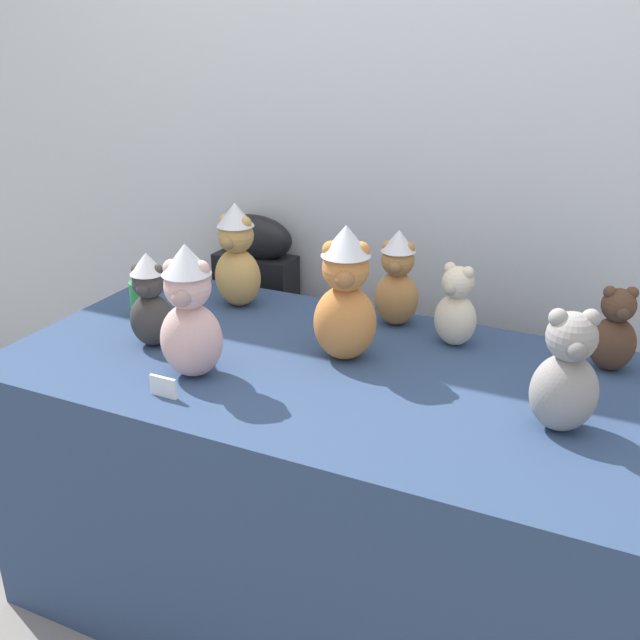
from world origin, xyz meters
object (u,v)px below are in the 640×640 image
at_px(display_table, 320,486).
at_px(party_cup_green, 144,300).
at_px(teddy_bear_ash, 566,375).
at_px(teddy_bear_charcoal, 150,301).
at_px(teddy_bear_blush, 190,313).
at_px(teddy_bear_ginger, 345,296).
at_px(teddy_bear_cream, 456,308).
at_px(teddy_bear_cocoa, 614,332).
at_px(teddy_bear_caramel, 397,279).
at_px(teddy_bear_honey, 237,256).
at_px(instrument_case, 258,343).

distance_m(display_table, party_cup_green, 0.73).
height_order(display_table, teddy_bear_ash, teddy_bear_ash).
distance_m(display_table, teddy_bear_charcoal, 0.67).
bearing_deg(display_table, teddy_bear_blush, -143.97).
relative_size(teddy_bear_ginger, teddy_bear_blush, 1.05).
bearing_deg(teddy_bear_ash, teddy_bear_charcoal, 158.99).
bearing_deg(teddy_bear_charcoal, teddy_bear_blush, -41.94).
relative_size(teddy_bear_charcoal, party_cup_green, 2.33).
relative_size(teddy_bear_ginger, teddy_bear_cream, 1.57).
bearing_deg(teddy_bear_ginger, display_table, -146.32).
height_order(teddy_bear_cocoa, teddy_bear_ash, teddy_bear_ash).
bearing_deg(teddy_bear_cream, teddy_bear_caramel, 177.34).
height_order(teddy_bear_charcoal, teddy_bear_cocoa, teddy_bear_charcoal).
height_order(teddy_bear_ginger, teddy_bear_caramel, teddy_bear_ginger).
bearing_deg(teddy_bear_cocoa, display_table, -176.91).
relative_size(teddy_bear_caramel, teddy_bear_cream, 1.24).
height_order(teddy_bear_caramel, teddy_bear_charcoal, teddy_bear_caramel).
distance_m(teddy_bear_cocoa, teddy_bear_ash, 0.35).
xyz_separation_m(teddy_bear_ginger, teddy_bear_caramel, (0.04, 0.26, -0.04)).
distance_m(display_table, teddy_bear_honey, 0.71).
bearing_deg(teddy_bear_cream, teddy_bear_charcoal, -138.49).
relative_size(teddy_bear_charcoal, teddy_bear_cream, 1.15).
xyz_separation_m(teddy_bear_caramel, teddy_bear_charcoal, (-0.53, -0.41, -0.01)).
bearing_deg(teddy_bear_ash, display_table, 151.70).
xyz_separation_m(teddy_bear_ginger, teddy_bear_ash, (0.55, -0.12, -0.04)).
bearing_deg(teddy_bear_blush, teddy_bear_ginger, 21.54).
relative_size(display_table, teddy_bear_caramel, 5.79).
bearing_deg(teddy_bear_caramel, teddy_bear_ginger, -108.01).
height_order(teddy_bear_blush, teddy_bear_cocoa, teddy_bear_blush).
height_order(instrument_case, teddy_bear_honey, teddy_bear_honey).
distance_m(instrument_case, party_cup_green, 0.59).
xyz_separation_m(teddy_bear_cream, teddy_bear_ash, (0.32, -0.32, 0.02)).
bearing_deg(teddy_bear_charcoal, teddy_bear_cocoa, 3.43).
distance_m(display_table, teddy_bear_ginger, 0.55).
height_order(display_table, teddy_bear_honey, teddy_bear_honey).
height_order(teddy_bear_cocoa, party_cup_green, teddy_bear_cocoa).
distance_m(instrument_case, teddy_bear_ash, 1.31).
height_order(teddy_bear_honey, teddy_bear_charcoal, teddy_bear_honey).
height_order(instrument_case, teddy_bear_cocoa, teddy_bear_cocoa).
relative_size(display_table, teddy_bear_cocoa, 7.32).
bearing_deg(teddy_bear_charcoal, teddy_bear_caramel, 22.68).
height_order(teddy_bear_honey, party_cup_green, teddy_bear_honey).
bearing_deg(teddy_bear_ash, teddy_bear_blush, 166.04).
bearing_deg(teddy_bear_ginger, teddy_bear_cream, 20.62).
xyz_separation_m(teddy_bear_ash, party_cup_green, (-1.18, 0.13, -0.07)).
bearing_deg(teddy_bear_charcoal, display_table, -4.07).
distance_m(teddy_bear_ginger, teddy_bear_blush, 0.38).
bearing_deg(teddy_bear_honey, teddy_bear_ginger, -22.79).
relative_size(instrument_case, teddy_bear_blush, 2.83).
xyz_separation_m(teddy_bear_honey, teddy_bear_caramel, (0.48, 0.06, -0.02)).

